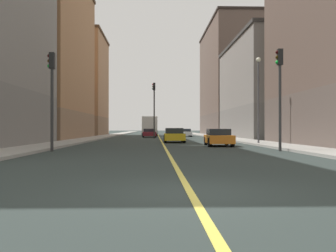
% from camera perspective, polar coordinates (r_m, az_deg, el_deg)
% --- Properties ---
extents(ground_plane, '(400.00, 400.00, 0.00)m').
position_cam_1_polar(ground_plane, '(8.10, 3.20, -9.54)').
color(ground_plane, '#2C3533').
rests_on(ground_plane, ground).
extents(sidewalk_left, '(2.70, 168.00, 0.15)m').
position_cam_1_polar(sidewalk_left, '(57.65, 6.78, -1.52)').
color(sidewalk_left, '#9E9B93').
rests_on(sidewalk_left, ground).
extents(sidewalk_right, '(2.70, 168.00, 0.15)m').
position_cam_1_polar(sidewalk_right, '(57.44, -9.40, -1.52)').
color(sidewalk_right, '#9E9B93').
rests_on(sidewalk_right, ground).
extents(lane_center_stripe, '(0.16, 154.00, 0.01)m').
position_cam_1_polar(lane_center_stripe, '(56.98, -1.29, -1.60)').
color(lane_center_stripe, '#E5D14C').
rests_on(lane_center_stripe, ground).
extents(building_left_mid, '(12.09, 21.17, 12.57)m').
position_cam_1_polar(building_left_mid, '(53.04, 15.68, 5.11)').
color(building_left_mid, slate).
rests_on(building_left_mid, ground).
extents(building_left_far, '(12.09, 25.58, 20.55)m').
position_cam_1_polar(building_left_far, '(76.70, 10.14, 6.43)').
color(building_left_far, brown).
rests_on(building_left_far, ground).
extents(building_right_midblock, '(12.09, 21.29, 19.84)m').
position_cam_1_polar(building_right_midblock, '(50.41, -19.11, 9.57)').
color(building_right_midblock, '#8F6B4F').
rests_on(building_right_midblock, ground).
extents(building_right_distant, '(12.09, 14.59, 17.45)m').
position_cam_1_polar(building_right_distant, '(70.82, -13.99, 5.73)').
color(building_right_distant, '#8F6B4F').
rests_on(building_right_distant, ground).
extents(traffic_light_left_near, '(0.40, 0.32, 5.74)m').
position_cam_1_polar(traffic_light_left_near, '(23.12, 15.84, 5.76)').
color(traffic_light_left_near, '#2D2D2D').
rests_on(traffic_light_left_near, ground).
extents(traffic_light_right_near, '(0.40, 0.32, 5.46)m').
position_cam_1_polar(traffic_light_right_near, '(22.71, -16.46, 5.45)').
color(traffic_light_right_near, '#2D2D2D').
rests_on(traffic_light_right_near, ground).
extents(traffic_light_median_far, '(0.40, 0.32, 6.83)m').
position_cam_1_polar(traffic_light_median_far, '(48.20, -2.03, 3.34)').
color(traffic_light_median_far, '#2D2D2D').
rests_on(traffic_light_median_far, ground).
extents(street_lamp_left_near, '(0.36, 0.36, 6.62)m').
position_cam_1_polar(street_lamp_left_near, '(31.38, 12.94, 5.01)').
color(street_lamp_left_near, '#4C4C51').
rests_on(street_lamp_left_near, ground).
extents(car_orange, '(1.87, 4.11, 1.25)m').
position_cam_1_polar(car_orange, '(28.85, 7.32, -1.65)').
color(car_orange, orange).
rests_on(car_orange, ground).
extents(car_black, '(1.87, 4.18, 1.32)m').
position_cam_1_polar(car_black, '(76.82, -2.40, -0.80)').
color(car_black, black).
rests_on(car_black, ground).
extents(car_white, '(1.88, 4.56, 1.19)m').
position_cam_1_polar(car_white, '(59.84, 2.47, -0.97)').
color(car_white, white).
rests_on(car_white, ground).
extents(car_maroon, '(2.03, 4.63, 1.21)m').
position_cam_1_polar(car_maroon, '(55.53, -2.75, -1.01)').
color(car_maroon, maroon).
rests_on(car_maroon, ground).
extents(car_yellow, '(1.91, 4.48, 1.30)m').
position_cam_1_polar(car_yellow, '(35.84, 0.89, -1.36)').
color(car_yellow, gold).
rests_on(car_yellow, ground).
extents(box_truck, '(2.57, 7.11, 3.16)m').
position_cam_1_polar(box_truck, '(65.84, -2.64, 0.02)').
color(box_truck, maroon).
rests_on(box_truck, ground).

